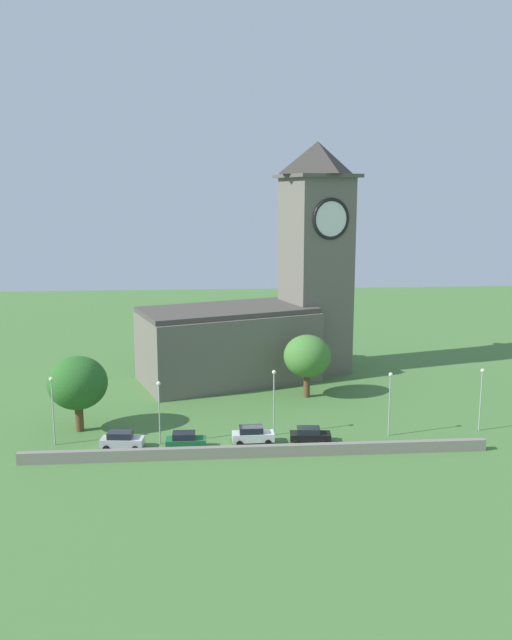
{
  "coord_description": "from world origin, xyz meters",
  "views": [
    {
      "loc": [
        -5.04,
        -66.94,
        26.22
      ],
      "look_at": [
        1.0,
        9.81,
        11.39
      ],
      "focal_mm": 36.85,
      "sensor_mm": 36.0,
      "label": 1
    }
  ],
  "objects_px": {
    "streetlamp_east_mid": "(390,394)",
    "tree_riverside_east": "(307,356)",
    "car_green": "(186,441)",
    "streetlamp_west_end": "(52,400)",
    "streetlamp_central": "(274,392)",
    "tree_by_tower": "(78,383)",
    "car_silver": "(122,440)",
    "car_white": "(253,435)",
    "streetlamp_east_end": "(481,390)",
    "church": "(267,306)",
    "car_black": "(310,435)",
    "streetlamp_west_mid": "(159,402)"
  },
  "relations": [
    {
      "from": "church",
      "to": "streetlamp_west_mid",
      "type": "distance_m",
      "value": 30.02
    },
    {
      "from": "car_white",
      "to": "car_black",
      "type": "bearing_deg",
      "value": -2.18
    },
    {
      "from": "church",
      "to": "car_green",
      "type": "xyz_separation_m",
      "value": [
        -11.09,
        -27.64,
        -9.47
      ]
    },
    {
      "from": "streetlamp_east_end",
      "to": "tree_by_tower",
      "type": "xyz_separation_m",
      "value": [
        -44.83,
        3.4,
        0.78
      ]
    },
    {
      "from": "car_white",
      "to": "streetlamp_east_end",
      "type": "xyz_separation_m",
      "value": [
        25.73,
        1.95,
        3.81
      ]
    },
    {
      "from": "car_green",
      "to": "car_white",
      "type": "height_order",
      "value": "car_white"
    },
    {
      "from": "car_black",
      "to": "streetlamp_west_mid",
      "type": "xyz_separation_m",
      "value": [
        -15.96,
        0.87,
        3.77
      ]
    },
    {
      "from": "car_white",
      "to": "streetlamp_west_end",
      "type": "distance_m",
      "value": 21.38
    },
    {
      "from": "church",
      "to": "streetlamp_east_end",
      "type": "distance_m",
      "value": 33.38
    },
    {
      "from": "church",
      "to": "tree_riverside_east",
      "type": "xyz_separation_m",
      "value": [
        4.29,
        -10.84,
        -4.9
      ]
    },
    {
      "from": "streetlamp_central",
      "to": "tree_riverside_east",
      "type": "xyz_separation_m",
      "value": [
        5.77,
        13.48,
        0.58
      ]
    },
    {
      "from": "church",
      "to": "tree_by_tower",
      "type": "distance_m",
      "value": 31.79
    },
    {
      "from": "streetlamp_central",
      "to": "tree_by_tower",
      "type": "xyz_separation_m",
      "value": [
        -21.62,
        3.0,
        0.66
      ]
    },
    {
      "from": "tree_by_tower",
      "to": "streetlamp_central",
      "type": "bearing_deg",
      "value": -7.91
    },
    {
      "from": "church",
      "to": "car_black",
      "type": "distance_m",
      "value": 28.61
    },
    {
      "from": "streetlamp_east_mid",
      "to": "tree_riverside_east",
      "type": "xyz_separation_m",
      "value": [
        -6.83,
        14.67,
        0.7
      ]
    },
    {
      "from": "streetlamp_east_end",
      "to": "tree_by_tower",
      "type": "height_order",
      "value": "tree_by_tower"
    },
    {
      "from": "car_white",
      "to": "tree_riverside_east",
      "type": "height_order",
      "value": "tree_riverside_east"
    },
    {
      "from": "car_green",
      "to": "streetlamp_central",
      "type": "relative_size",
      "value": 0.57
    },
    {
      "from": "car_white",
      "to": "car_black",
      "type": "height_order",
      "value": "car_white"
    },
    {
      "from": "church",
      "to": "streetlamp_central",
      "type": "height_order",
      "value": "church"
    },
    {
      "from": "car_silver",
      "to": "car_white",
      "type": "relative_size",
      "value": 1.02
    },
    {
      "from": "car_silver",
      "to": "streetlamp_east_mid",
      "type": "relative_size",
      "value": 0.64
    },
    {
      "from": "church",
      "to": "streetlamp_central",
      "type": "xyz_separation_m",
      "value": [
        -1.48,
        -24.31,
        -5.48
      ]
    },
    {
      "from": "car_silver",
      "to": "tree_riverside_east",
      "type": "relative_size",
      "value": 0.55
    },
    {
      "from": "tree_riverside_east",
      "to": "car_black",
      "type": "bearing_deg",
      "value": -97.66
    },
    {
      "from": "car_silver",
      "to": "car_black",
      "type": "xyz_separation_m",
      "value": [
        19.86,
        0.13,
        -0.08
      ]
    },
    {
      "from": "car_black",
      "to": "streetlamp_west_end",
      "type": "distance_m",
      "value": 27.44
    },
    {
      "from": "car_green",
      "to": "streetlamp_east_mid",
      "type": "height_order",
      "value": "streetlamp_east_mid"
    },
    {
      "from": "streetlamp_west_mid",
      "to": "streetlamp_east_mid",
      "type": "distance_m",
      "value": 24.95
    },
    {
      "from": "streetlamp_east_end",
      "to": "tree_riverside_east",
      "type": "height_order",
      "value": "tree_riverside_east"
    },
    {
      "from": "church",
      "to": "car_silver",
      "type": "xyz_separation_m",
      "value": [
        -17.73,
        -27.02,
        -9.45
      ]
    },
    {
      "from": "car_white",
      "to": "tree_riverside_east",
      "type": "relative_size",
      "value": 0.54
    },
    {
      "from": "car_black",
      "to": "tree_by_tower",
      "type": "xyz_separation_m",
      "value": [
        -25.23,
        5.59,
        4.7
      ]
    },
    {
      "from": "streetlamp_central",
      "to": "tree_by_tower",
      "type": "distance_m",
      "value": 21.84
    },
    {
      "from": "car_green",
      "to": "streetlamp_west_end",
      "type": "distance_m",
      "value": 14.62
    },
    {
      "from": "tree_riverside_east",
      "to": "tree_by_tower",
      "type": "relative_size",
      "value": 0.97
    },
    {
      "from": "streetlamp_east_end",
      "to": "tree_by_tower",
      "type": "distance_m",
      "value": 44.97
    },
    {
      "from": "church",
      "to": "streetlamp_west_mid",
      "type": "relative_size",
      "value": 4.85
    },
    {
      "from": "church",
      "to": "streetlamp_east_mid",
      "type": "relative_size",
      "value": 4.67
    },
    {
      "from": "streetlamp_east_mid",
      "to": "tree_by_tower",
      "type": "relative_size",
      "value": 0.84
    },
    {
      "from": "car_silver",
      "to": "car_green",
      "type": "height_order",
      "value": "car_silver"
    },
    {
      "from": "tree_riverside_east",
      "to": "streetlamp_west_end",
      "type": "bearing_deg",
      "value": -153.54
    },
    {
      "from": "car_green",
      "to": "car_black",
      "type": "height_order",
      "value": "car_green"
    },
    {
      "from": "car_white",
      "to": "tree_riverside_east",
      "type": "xyz_separation_m",
      "value": [
        8.29,
        15.82,
        4.52
      ]
    },
    {
      "from": "car_black",
      "to": "streetlamp_west_mid",
      "type": "distance_m",
      "value": 16.42
    },
    {
      "from": "streetlamp_central",
      "to": "car_silver",
      "type": "bearing_deg",
      "value": -170.54
    },
    {
      "from": "car_white",
      "to": "tree_by_tower",
      "type": "relative_size",
      "value": 0.52
    },
    {
      "from": "streetlamp_west_mid",
      "to": "streetlamp_east_end",
      "type": "distance_m",
      "value": 35.58
    },
    {
      "from": "tree_riverside_east",
      "to": "streetlamp_west_mid",
      "type": "bearing_deg",
      "value": -140.02
    }
  ]
}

